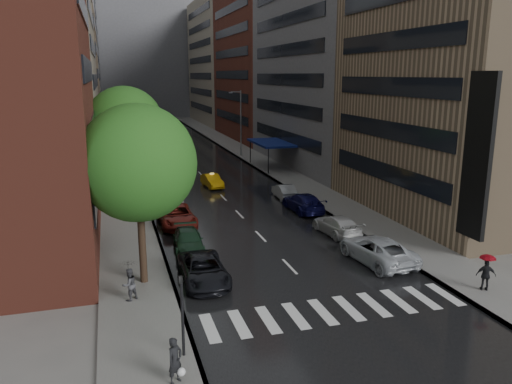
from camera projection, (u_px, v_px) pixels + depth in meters
ground at (316, 294)px, 26.33m from camera, size 220.00×220.00×0.00m
road at (181, 153)px, 72.98m from camera, size 14.00×140.00×0.01m
sidewalk_left at (117, 156)px, 70.48m from camera, size 4.00×140.00×0.15m
sidewalk_right at (240, 150)px, 75.45m from camera, size 4.00×140.00×0.15m
crosswalk at (336, 310)px, 24.51m from camera, size 13.15×2.80×0.01m
buildings_left at (67, 42)px, 73.36m from camera, size 8.00×108.00×38.00m
buildings_right at (265, 50)px, 79.92m from camera, size 8.05×109.10×36.00m
building_far at (142, 56)px, 132.75m from camera, size 40.00×14.00×32.00m
tree_near at (138, 163)px, 26.02m from camera, size 6.21×6.21×9.90m
tree_mid at (125, 125)px, 41.90m from camera, size 6.52×6.52×10.39m
tree_far at (122, 137)px, 52.80m from camera, size 4.47×4.47×7.13m
taxi at (212, 181)px, 51.07m from camera, size 1.82×4.18×1.33m
parked_cars_left at (174, 211)px, 39.47m from camera, size 2.75×34.51×1.56m
parked_cars_right at (331, 220)px, 36.89m from camera, size 3.16×22.07×1.61m
ped_bag_walker at (175, 361)px, 18.34m from camera, size 0.78×0.74×1.79m
ped_black_umbrella at (129, 277)px, 24.99m from camera, size 1.04×0.99×2.09m
ped_red_umbrella at (487, 269)px, 26.17m from camera, size 1.07×0.82×2.01m
traffic_light at (182, 308)px, 19.85m from camera, size 0.18×0.15×3.45m
street_lamp_left at (132, 138)px, 51.07m from camera, size 1.74×0.22×9.00m
street_lamp_right at (240, 122)px, 69.32m from camera, size 1.74×0.22×9.00m
awning at (271, 143)px, 60.75m from camera, size 4.00×8.00×3.12m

